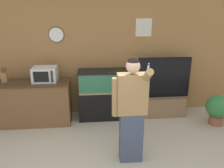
# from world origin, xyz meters

# --- Properties ---
(wall_back_paneled) EXTENTS (10.00, 0.08, 2.60)m
(wall_back_paneled) POSITION_xyz_m (-0.00, 2.74, 1.30)
(wall_back_paneled) COLOR olive
(wall_back_paneled) RESTS_ON ground_plane
(counter_island) EXTENTS (1.73, 0.56, 0.92)m
(counter_island) POSITION_xyz_m (-1.44, 2.22, 0.46)
(counter_island) COLOR brown
(counter_island) RESTS_ON ground_plane
(microwave) EXTENTS (0.47, 0.40, 0.29)m
(microwave) POSITION_xyz_m (-1.07, 2.26, 1.06)
(microwave) COLOR silver
(microwave) RESTS_ON counter_island
(knife_block) EXTENTS (0.10, 0.10, 0.31)m
(knife_block) POSITION_xyz_m (-1.86, 2.25, 1.03)
(knife_block) COLOR olive
(knife_block) RESTS_ON counter_island
(aquarium_on_stand) EXTENTS (1.06, 0.50, 1.08)m
(aquarium_on_stand) POSITION_xyz_m (0.11, 2.39, 0.54)
(aquarium_on_stand) COLOR black
(aquarium_on_stand) RESTS_ON ground_plane
(tv_on_stand) EXTENTS (1.23, 0.40, 1.33)m
(tv_on_stand) POSITION_xyz_m (1.43, 2.37, 0.39)
(tv_on_stand) COLOR brown
(tv_on_stand) RESTS_ON ground_plane
(person_standing) EXTENTS (0.53, 0.40, 1.67)m
(person_standing) POSITION_xyz_m (0.45, 0.83, 0.87)
(person_standing) COLOR #424C66
(person_standing) RESTS_ON ground_plane
(potted_plant) EXTENTS (0.49, 0.49, 0.64)m
(potted_plant) POSITION_xyz_m (2.45, 1.82, 0.36)
(potted_plant) COLOR brown
(potted_plant) RESTS_ON ground_plane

